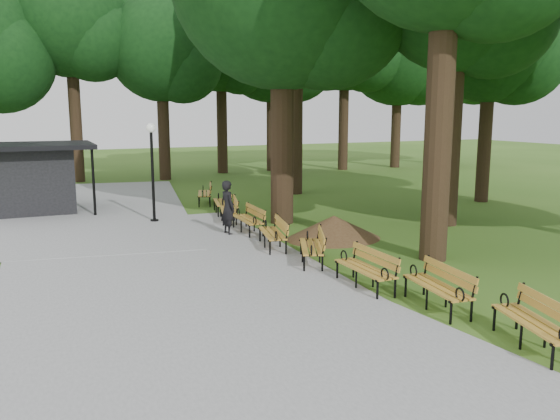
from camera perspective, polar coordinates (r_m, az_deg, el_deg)
name	(u,v)px	position (r m, az deg, el deg)	size (l,w,h in m)	color
ground	(387,297)	(12.30, 10.71, -8.60)	(100.00, 100.00, 0.00)	#365F1B
path	(165,281)	(13.35, -11.44, -6.99)	(12.00, 38.00, 0.06)	gray
person	(228,208)	(17.90, -5.24, 0.22)	(0.63, 0.41, 1.73)	black
kiosk	(28,178)	(23.70, -23.93, 2.92)	(4.22, 3.67, 2.64)	black
lamp_post	(152,152)	(20.12, -12.72, 5.66)	(0.32, 0.32, 3.45)	black
dirt_mound	(334,227)	(17.44, 5.39, -1.72)	(2.51, 2.51, 0.72)	#47301C
bench_1	(534,323)	(10.37, 24.11, -10.30)	(1.90, 0.64, 0.88)	#BB862B
bench_2	(437,287)	(11.73, 15.45, -7.45)	(1.90, 0.64, 0.88)	#BB862B
bench_3	(365,269)	(12.68, 8.50, -5.88)	(1.90, 0.64, 0.88)	#BB862B
bench_4	(311,247)	(14.55, 3.14, -3.72)	(1.90, 0.64, 0.88)	#BB862B
bench_5	(272,234)	(16.09, -0.77, -2.38)	(1.90, 0.64, 0.88)	#BB862B
bench_6	(248,220)	(18.17, -3.26, -0.96)	(1.90, 0.64, 0.88)	#BB862B
bench_7	(228,210)	(20.03, -5.21, 0.04)	(1.90, 0.64, 0.88)	#BB862B
bench_8	(222,202)	(21.63, -5.85, 0.77)	(1.90, 0.64, 0.88)	#BB862B
bench_9	(204,194)	(24.00, -7.59, 1.64)	(1.90, 0.64, 0.88)	#BB862B
lawn_tree_5	(491,36)	(25.91, 20.40, 16.01)	(5.48, 5.48, 9.66)	black
tree_backdrop	(250,41)	(35.59, -2.99, 16.58)	(37.28, 9.35, 15.98)	black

